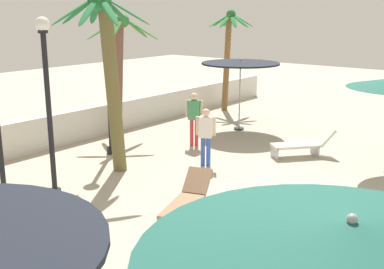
# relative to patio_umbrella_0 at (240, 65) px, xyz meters

# --- Properties ---
(ground_plane) EXTENTS (56.00, 56.00, 0.00)m
(ground_plane) POSITION_rel_patio_umbrella_0_xyz_m (-5.87, -5.64, -2.38)
(ground_plane) COLOR #B2A893
(boundary_wall) EXTENTS (25.20, 0.30, 1.06)m
(boundary_wall) POSITION_rel_patio_umbrella_0_xyz_m (-5.87, 3.44, -1.85)
(boundary_wall) COLOR silver
(boundary_wall) RESTS_ON ground_plane
(patio_umbrella_0) EXTENTS (2.80, 2.80, 2.61)m
(patio_umbrella_0) POSITION_rel_patio_umbrella_0_xyz_m (0.00, 0.00, 0.00)
(patio_umbrella_0) COLOR #333338
(patio_umbrella_0) RESTS_ON ground_plane
(patio_umbrella_3) EXTENTS (3.17, 3.17, 2.89)m
(patio_umbrella_3) POSITION_rel_patio_umbrella_0_xyz_m (-11.40, -8.30, 0.28)
(patio_umbrella_3) COLOR #333338
(patio_umbrella_3) RESTS_ON ground_plane
(palm_tree_0) EXTENTS (2.46, 2.45, 4.83)m
(palm_tree_0) POSITION_rel_patio_umbrella_0_xyz_m (-6.20, 0.04, 0.63)
(palm_tree_0) COLOR brown
(palm_tree_0) RESTS_ON ground_plane
(palm_tree_1) EXTENTS (2.47, 2.43, 4.17)m
(palm_tree_1) POSITION_rel_patio_umbrella_0_xyz_m (-3.26, 2.76, 0.25)
(palm_tree_1) COLOR brown
(palm_tree_1) RESTS_ON ground_plane
(palm_tree_3) EXTENTS (1.99, 1.99, 4.33)m
(palm_tree_3) POSITION_rel_patio_umbrella_0_xyz_m (2.85, 2.48, 0.42)
(palm_tree_3) COLOR brown
(palm_tree_3) RESTS_ON ground_plane
(lamp_post_1) EXTENTS (0.41, 0.41, 4.49)m
(lamp_post_1) POSITION_rel_patio_umbrella_0_xyz_m (-5.03, 1.40, 0.55)
(lamp_post_1) COLOR black
(lamp_post_1) RESTS_ON ground_plane
(lamp_post_3) EXTENTS (0.33, 0.33, 4.15)m
(lamp_post_3) POSITION_rel_patio_umbrella_0_xyz_m (-8.27, -0.23, -0.01)
(lamp_post_3) COLOR black
(lamp_post_3) RESTS_ON ground_plane
(lounge_chair_0) EXTENTS (1.96, 1.12, 0.84)m
(lounge_chair_0) POSITION_rel_patio_umbrella_0_xyz_m (-7.23, -3.40, -1.99)
(lounge_chair_0) COLOR #B7B7BC
(lounge_chair_0) RESTS_ON ground_plane
(lounge_chair_1) EXTENTS (1.80, 1.63, 0.84)m
(lounge_chair_1) POSITION_rel_patio_umbrella_0_xyz_m (-1.59, -3.33, -1.99)
(lounge_chair_1) COLOR #B7B7BC
(lounge_chair_1) RESTS_ON ground_plane
(guest_0) EXTENTS (0.39, 0.50, 1.65)m
(guest_0) POSITION_rel_patio_umbrella_0_xyz_m (-4.17, -1.59, -1.38)
(guest_0) COLOR #3359B2
(guest_0) RESTS_ON ground_plane
(guest_1) EXTENTS (0.38, 0.51, 1.74)m
(guest_1) POSITION_rel_patio_umbrella_0_xyz_m (-2.74, -0.05, -1.31)
(guest_1) COLOR #D8333F
(guest_1) RESTS_ON ground_plane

